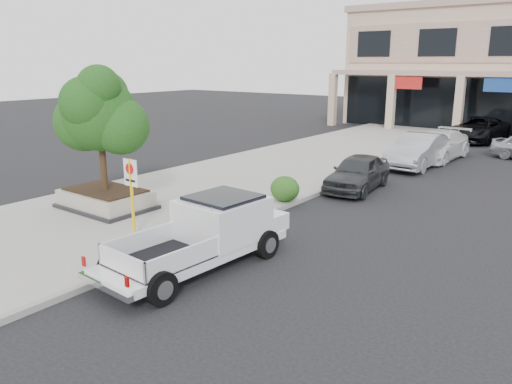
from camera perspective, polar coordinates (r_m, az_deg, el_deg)
ground at (r=13.61m, az=-1.96°, el=-7.35°), size 120.00×120.00×0.00m
sidewalk at (r=21.35m, az=-3.30°, el=1.02°), size 8.00×52.00×0.15m
curb at (r=19.11m, az=5.78°, el=-0.67°), size 0.20×52.00×0.15m
planter at (r=18.14m, az=-16.77°, el=-0.75°), size 3.20×2.20×0.68m
planter_tree at (r=17.61m, az=-16.81°, el=8.54°), size 2.90×2.55×4.00m
no_parking_sign at (r=14.68m, az=-14.05°, el=0.55°), size 0.55×0.09×2.30m
hedge at (r=18.19m, az=3.32°, el=0.37°), size 1.10×0.99×0.93m
pickup_truck at (r=12.62m, az=-6.94°, el=-5.06°), size 2.38×5.61×1.73m
curb_car_a at (r=20.78m, az=11.54°, el=2.20°), size 2.15×4.40×1.44m
curb_car_b at (r=26.11m, az=18.03°, el=4.51°), size 1.78×5.02×1.65m
curb_car_c at (r=28.61m, az=20.10°, el=5.05°), size 2.38×5.37×1.53m
curb_car_d at (r=36.13m, az=24.04°, el=6.56°), size 3.12×5.95×1.60m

